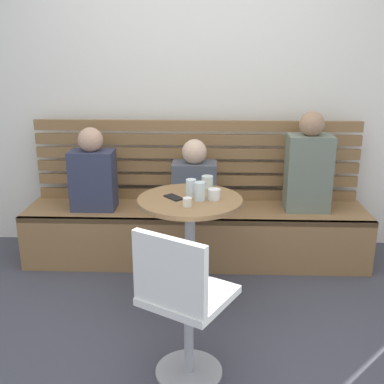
# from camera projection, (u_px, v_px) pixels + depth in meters

# --- Properties ---
(ground) EXTENTS (8.00, 8.00, 0.00)m
(ground) POSITION_uv_depth(u_px,v_px,m) (189.00, 350.00, 2.70)
(ground) COLOR #42424C
(back_wall) EXTENTS (5.20, 0.10, 2.90)m
(back_wall) POSITION_uv_depth(u_px,v_px,m) (198.00, 75.00, 3.82)
(back_wall) COLOR white
(back_wall) RESTS_ON ground
(booth_bench) EXTENTS (2.70, 0.52, 0.44)m
(booth_bench) POSITION_uv_depth(u_px,v_px,m) (196.00, 234.00, 3.77)
(booth_bench) COLOR olive
(booth_bench) RESTS_ON ground
(booth_backrest) EXTENTS (2.65, 0.04, 0.67)m
(booth_backrest) POSITION_uv_depth(u_px,v_px,m) (197.00, 160.00, 3.84)
(booth_backrest) COLOR olive
(booth_backrest) RESTS_ON booth_bench
(cafe_table) EXTENTS (0.68, 0.68, 0.74)m
(cafe_table) POSITION_uv_depth(u_px,v_px,m) (190.00, 230.00, 3.07)
(cafe_table) COLOR #ADADB2
(cafe_table) RESTS_ON ground
(white_chair) EXTENTS (0.55, 0.55, 0.85)m
(white_chair) POSITION_uv_depth(u_px,v_px,m) (182.00, 302.00, 2.32)
(white_chair) COLOR #ADADB2
(white_chair) RESTS_ON ground
(person_adult) EXTENTS (0.34, 0.22, 0.77)m
(person_adult) POSITION_uv_depth(u_px,v_px,m) (309.00, 167.00, 3.59)
(person_adult) COLOR slate
(person_adult) RESTS_ON booth_bench
(person_child_left) EXTENTS (0.34, 0.22, 0.65)m
(person_child_left) POSITION_uv_depth(u_px,v_px,m) (93.00, 174.00, 3.63)
(person_child_left) COLOR #333851
(person_child_left) RESTS_ON booth_bench
(person_child_middle) EXTENTS (0.34, 0.22, 0.56)m
(person_child_middle) POSITION_uv_depth(u_px,v_px,m) (194.00, 180.00, 3.62)
(person_child_middle) COLOR #4C515B
(person_child_middle) RESTS_ON booth_bench
(cup_glass_tall) EXTENTS (0.07, 0.07, 0.12)m
(cup_glass_tall) POSITION_uv_depth(u_px,v_px,m) (200.00, 191.00, 2.95)
(cup_glass_tall) COLOR silver
(cup_glass_tall) RESTS_ON cafe_table
(cup_water_clear) EXTENTS (0.07, 0.07, 0.11)m
(cup_water_clear) POSITION_uv_depth(u_px,v_px,m) (191.00, 188.00, 3.04)
(cup_water_clear) COLOR white
(cup_water_clear) RESTS_ON cafe_table
(cup_glass_short) EXTENTS (0.08, 0.08, 0.08)m
(cup_glass_short) POSITION_uv_depth(u_px,v_px,m) (207.00, 182.00, 3.23)
(cup_glass_short) COLOR silver
(cup_glass_short) RESTS_ON cafe_table
(cup_espresso_small) EXTENTS (0.06, 0.06, 0.05)m
(cup_espresso_small) POSITION_uv_depth(u_px,v_px,m) (187.00, 202.00, 2.85)
(cup_espresso_small) COLOR silver
(cup_espresso_small) RESTS_ON cafe_table
(cup_ceramic_white) EXTENTS (0.08, 0.08, 0.07)m
(cup_ceramic_white) POSITION_uv_depth(u_px,v_px,m) (214.00, 194.00, 2.97)
(cup_ceramic_white) COLOR white
(cup_ceramic_white) RESTS_ON cafe_table
(phone_on_table) EXTENTS (0.14, 0.15, 0.01)m
(phone_on_table) POSITION_uv_depth(u_px,v_px,m) (174.00, 197.00, 3.01)
(phone_on_table) COLOR black
(phone_on_table) RESTS_ON cafe_table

